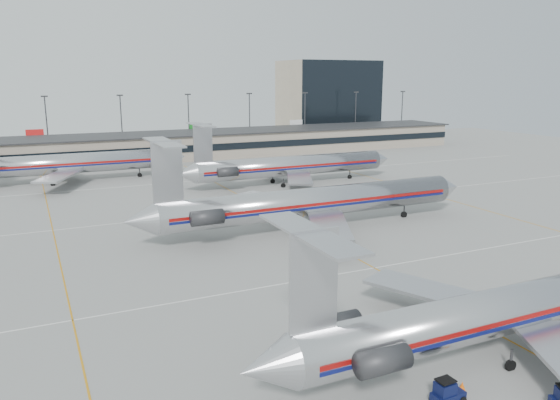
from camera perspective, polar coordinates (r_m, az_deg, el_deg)
ground at (r=51.60m, az=16.24°, el=-10.25°), size 260.00×260.00×0.00m
apron_markings at (r=58.88m, az=9.82°, el=-7.00°), size 160.00×0.15×0.02m
terminal at (r=138.02m, az=-11.46°, el=5.59°), size 162.00×17.00×6.25m
light_mast_row at (r=151.10m, az=-12.84°, el=8.19°), size 163.60×0.40×15.28m
distant_building at (r=188.57m, az=5.00°, el=10.49°), size 30.00×20.00×25.00m
jet_foreground at (r=43.61m, az=22.78°, el=-10.44°), size 43.17×25.42×11.30m
jet_second_row at (r=71.29m, az=2.94°, el=-0.24°), size 48.93×28.81×12.81m
jet_third_row at (r=101.96m, az=0.79°, el=3.58°), size 44.00×27.06×12.03m
jet_back_row at (r=111.56m, az=-21.79°, el=3.55°), size 45.97×28.28×12.57m
tug_left at (r=36.96m, az=17.02°, el=-18.68°), size 2.11×1.12×1.69m
cone_left at (r=38.82m, az=18.50°, el=-17.96°), size 0.57×0.57×0.61m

